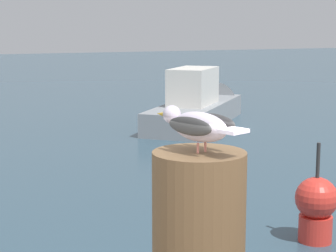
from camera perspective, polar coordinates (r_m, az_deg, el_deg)
name	(u,v)px	position (r m, az deg, el deg)	size (l,w,h in m)	color
seagull	(198,125)	(2.00, 2.88, 0.08)	(0.20, 0.38, 0.14)	#C66F60
boat_grey	(203,105)	(17.98, 3.33, 2.05)	(5.33, 5.46, 2.00)	gray
channel_buoy	(316,206)	(8.16, 13.87, -7.42)	(0.56, 0.56, 1.33)	red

